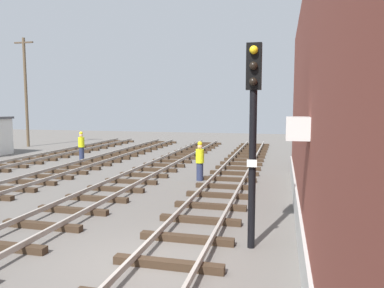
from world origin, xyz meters
name	(u,v)px	position (x,y,z in m)	size (l,w,h in m)	color
ground_plane	(144,265)	(0.00, 0.00, 0.00)	(80.00, 80.00, 0.00)	#605B56
track_near_building	(168,262)	(0.57, 0.00, 0.13)	(2.50, 52.91, 0.32)	#38281C
track_centre	(1,245)	(-3.75, 0.00, 0.13)	(2.50, 52.91, 0.32)	#38281C
signal_mast	(253,121)	(2.23, 1.61, 3.17)	(0.36, 0.40, 5.02)	black
utility_pole_far	(26,91)	(-18.58, 20.11, 4.83)	(1.80, 0.24, 9.28)	brown
track_worker_foreground	(81,146)	(-9.83, 14.07, 0.93)	(0.40, 0.40, 1.87)	#262D4C
track_worker_distant	(200,161)	(-0.84, 9.42, 0.93)	(0.40, 0.40, 1.87)	#262D4C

